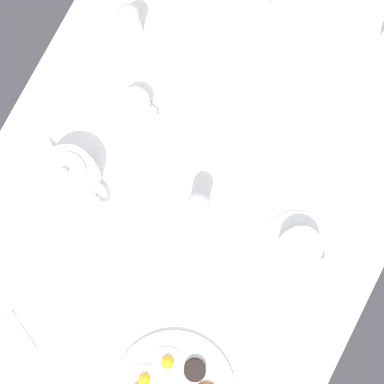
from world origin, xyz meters
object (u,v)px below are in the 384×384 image
teacup_with_saucer_left (298,249)px  knife_by_plate (232,141)px  fork_by_plate (346,168)px  creamer_jug (136,105)px  pepper_grinder (198,205)px  teapot_near (71,176)px  salt_grinder (130,21)px

teacup_with_saucer_left → knife_by_plate: 0.27m
fork_by_plate → teacup_with_saucer_left: bearing=-95.4°
creamer_jug → teacup_with_saucer_left: bearing=-14.4°
pepper_grinder → fork_by_plate: (0.25, 0.22, -0.06)m
teacup_with_saucer_left → fork_by_plate: 0.21m
knife_by_plate → teacup_with_saucer_left: bearing=-32.8°
teapot_near → fork_by_plate: teapot_near is taller
teapot_near → teacup_with_saucer_left: 0.50m
teacup_with_saucer_left → teapot_near: bearing=-170.1°
pepper_grinder → knife_by_plate: (0.00, 0.16, -0.06)m
teapot_near → fork_by_plate: bearing=-135.6°
creamer_jug → pepper_grinder: pepper_grinder is taller
salt_grinder → knife_by_plate: salt_grinder is taller
teacup_with_saucer_left → creamer_jug: bearing=165.6°
teapot_near → salt_grinder: salt_grinder is taller
teapot_near → creamer_jug: teapot_near is taller
creamer_jug → pepper_grinder: bearing=-30.9°
fork_by_plate → pepper_grinder: bearing=-138.0°
teapot_near → salt_grinder: bearing=-68.2°
teapot_near → creamer_jug: (0.05, 0.20, -0.02)m
teapot_near → fork_by_plate: 0.59m
salt_grinder → creamer_jug: bearing=-59.1°
fork_by_plate → knife_by_plate: 0.26m
pepper_grinder → knife_by_plate: size_ratio=0.65×
teacup_with_saucer_left → creamer_jug: size_ratio=1.77×
fork_by_plate → knife_by_plate: bearing=-166.4°
teacup_with_saucer_left → fork_by_plate: teacup_with_saucer_left is taller
fork_by_plate → knife_by_plate: size_ratio=0.71×
creamer_jug → salt_grinder: size_ratio=0.74×
pepper_grinder → fork_by_plate: size_ratio=0.91×
teacup_with_saucer_left → creamer_jug: teacup_with_saucer_left is taller
pepper_grinder → salt_grinder: bearing=137.8°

